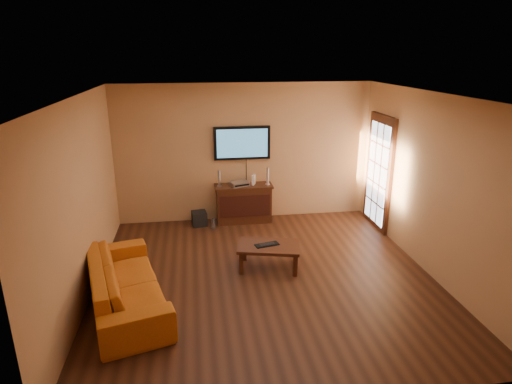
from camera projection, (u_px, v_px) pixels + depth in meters
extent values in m
plane|color=black|center=(265.00, 277.00, 6.47)|extent=(5.00, 5.00, 0.00)
plane|color=tan|center=(244.00, 153.00, 8.39)|extent=(5.00, 0.00, 5.00)
plane|color=tan|center=(81.00, 201.00, 5.69)|extent=(0.00, 5.00, 5.00)
plane|color=tan|center=(431.00, 185.00, 6.40)|extent=(0.00, 5.00, 5.00)
plane|color=white|center=(267.00, 95.00, 5.62)|extent=(5.00, 5.00, 0.00)
cube|color=#35170C|center=(379.00, 174.00, 8.08)|extent=(0.06, 1.02, 2.22)
cube|color=white|center=(377.00, 174.00, 8.08)|extent=(0.01, 0.79, 1.89)
cube|color=#35170C|center=(244.00, 204.00, 8.49)|extent=(1.07, 0.40, 0.72)
cube|color=black|center=(245.00, 206.00, 8.29)|extent=(0.98, 0.02, 0.43)
cube|color=#35170C|center=(244.00, 186.00, 8.37)|extent=(1.13, 0.43, 0.04)
cube|color=black|center=(242.00, 143.00, 8.28)|extent=(1.10, 0.07, 0.65)
cube|color=teal|center=(242.00, 143.00, 8.24)|extent=(0.99, 0.01, 0.55)
cube|color=#35170C|center=(269.00, 246.00, 6.63)|extent=(1.05, 0.77, 0.05)
cube|color=#35170C|center=(241.00, 263.00, 6.52)|extent=(0.06, 0.06, 0.34)
cube|color=#35170C|center=(295.00, 266.00, 6.45)|extent=(0.06, 0.06, 0.34)
cube|color=#35170C|center=(244.00, 251.00, 6.94)|extent=(0.06, 0.06, 0.34)
cube|color=#35170C|center=(295.00, 253.00, 6.87)|extent=(0.06, 0.06, 0.34)
imported|color=#C05F15|center=(125.00, 276.00, 5.65)|extent=(1.19, 2.29, 0.86)
cylinder|color=silver|center=(219.00, 186.00, 8.29)|extent=(0.09, 0.09, 0.01)
cylinder|color=silver|center=(219.00, 178.00, 8.24)|extent=(0.05, 0.05, 0.31)
cylinder|color=silver|center=(267.00, 184.00, 8.41)|extent=(0.09, 0.09, 0.01)
cylinder|color=silver|center=(268.00, 176.00, 8.35)|extent=(0.05, 0.05, 0.33)
cube|color=silver|center=(239.00, 184.00, 8.33)|extent=(0.41, 0.35, 0.08)
cube|color=white|center=(254.00, 180.00, 8.38)|extent=(0.09, 0.15, 0.20)
cube|color=black|center=(199.00, 218.00, 8.37)|extent=(0.31, 0.31, 0.28)
cylinder|color=white|center=(213.00, 224.00, 8.21)|extent=(0.08, 0.08, 0.19)
sphere|color=white|center=(213.00, 219.00, 8.18)|extent=(0.04, 0.04, 0.04)
cube|color=black|center=(267.00, 245.00, 6.62)|extent=(0.39, 0.22, 0.02)
cube|color=black|center=(267.00, 244.00, 6.62)|extent=(0.26, 0.15, 0.01)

